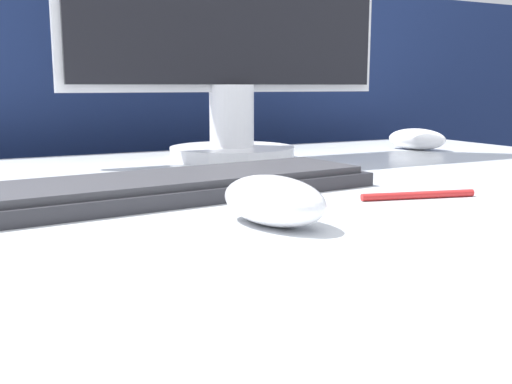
# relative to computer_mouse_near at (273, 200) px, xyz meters

# --- Properties ---
(partition_panel) EXTENTS (5.00, 0.03, 1.11)m
(partition_panel) POSITION_rel_computer_mouse_near_xyz_m (-0.04, 0.76, -0.24)
(partition_panel) COLOR navy
(partition_panel) RESTS_ON ground_plane
(computer_mouse_near) EXTENTS (0.09, 0.12, 0.04)m
(computer_mouse_near) POSITION_rel_computer_mouse_near_xyz_m (0.00, 0.00, 0.00)
(computer_mouse_near) COLOR white
(computer_mouse_near) RESTS_ON desk
(keyboard) EXTENTS (0.45, 0.17, 0.02)m
(keyboard) POSITION_rel_computer_mouse_near_xyz_m (-0.02, 0.17, -0.01)
(keyboard) COLOR #28282D
(keyboard) RESTS_ON desk
(computer_mouse_far) EXTENTS (0.10, 0.12, 0.04)m
(computer_mouse_far) POSITION_rel_computer_mouse_near_xyz_m (0.54, 0.42, -0.00)
(computer_mouse_far) COLOR white
(computer_mouse_far) RESTS_ON desk
(pen) EXTENTS (0.13, 0.04, 0.01)m
(pen) POSITION_rel_computer_mouse_near_xyz_m (0.20, 0.04, -0.02)
(pen) COLOR red
(pen) RESTS_ON desk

